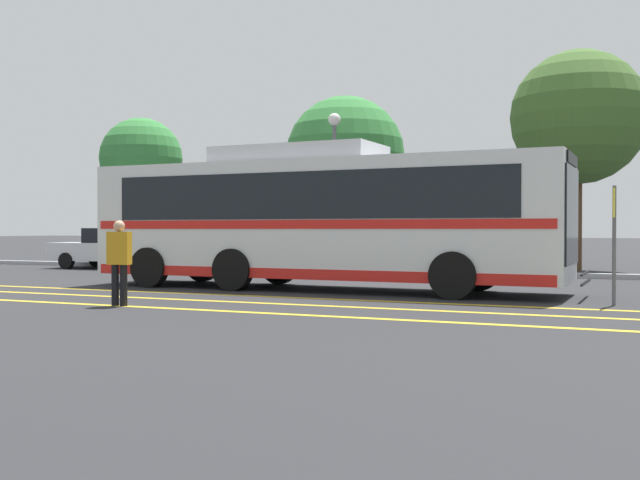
% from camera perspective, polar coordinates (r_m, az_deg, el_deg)
% --- Properties ---
extents(ground_plane, '(220.00, 220.00, 0.00)m').
position_cam_1_polar(ground_plane, '(18.57, -1.01, -3.67)').
color(ground_plane, '#262628').
extents(lane_strip_0, '(31.54, 0.20, 0.01)m').
position_cam_1_polar(lane_strip_0, '(16.09, -3.09, -4.36)').
color(lane_strip_0, gold).
rests_on(lane_strip_0, ground_plane).
extents(lane_strip_1, '(31.54, 0.20, 0.01)m').
position_cam_1_polar(lane_strip_1, '(14.93, -5.32, -4.77)').
color(lane_strip_1, gold).
rests_on(lane_strip_1, ground_plane).
extents(lane_strip_2, '(31.54, 0.20, 0.01)m').
position_cam_1_polar(lane_strip_2, '(13.61, -8.41, -5.32)').
color(lane_strip_2, gold).
rests_on(lane_strip_2, ground_plane).
extents(curb_strip, '(39.54, 0.36, 0.15)m').
position_cam_1_polar(curb_strip, '(24.52, 6.32, -2.40)').
color(curb_strip, '#99999E').
rests_on(curb_strip, ground_plane).
extents(transit_bus, '(11.92, 2.88, 3.47)m').
position_cam_1_polar(transit_bus, '(18.03, -0.05, 1.79)').
color(transit_bus, silver).
rests_on(transit_bus, ground_plane).
extents(parked_car_0, '(4.89, 2.06, 1.49)m').
position_cam_1_polar(parked_car_0, '(28.50, -15.30, -0.61)').
color(parked_car_0, silver).
rests_on(parked_car_0, ground_plane).
extents(parked_car_1, '(4.43, 2.30, 1.53)m').
position_cam_1_polar(parked_car_1, '(25.63, -6.03, -0.71)').
color(parked_car_1, '#9E9EA3').
rests_on(parked_car_1, ground_plane).
extents(pedestrian_0, '(0.46, 0.31, 1.63)m').
position_cam_1_polar(pedestrian_0, '(14.67, -15.05, -1.30)').
color(pedestrian_0, black).
rests_on(pedestrian_0, ground_plane).
extents(bus_stop_sign, '(0.07, 0.40, 2.29)m').
position_cam_1_polar(bus_stop_sign, '(15.28, 21.51, 0.74)').
color(bus_stop_sign, '#59595E').
rests_on(bus_stop_sign, ground_plane).
extents(street_lamp, '(0.45, 0.45, 5.59)m').
position_cam_1_polar(street_lamp, '(26.79, 1.10, 6.04)').
color(street_lamp, '#59595E').
rests_on(street_lamp, ground_plane).
extents(tree_0, '(4.64, 4.64, 7.65)m').
position_cam_1_polar(tree_0, '(27.71, 19.09, 8.81)').
color(tree_0, '#513823').
rests_on(tree_0, ground_plane).
extents(tree_2, '(3.39, 3.39, 6.05)m').
position_cam_1_polar(tree_2, '(31.91, -13.47, 6.00)').
color(tree_2, '#513823').
rests_on(tree_2, ground_plane).
extents(tree_3, '(4.70, 4.70, 6.73)m').
position_cam_1_polar(tree_3, '(29.90, 1.93, 6.45)').
color(tree_3, '#513823').
rests_on(tree_3, ground_plane).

